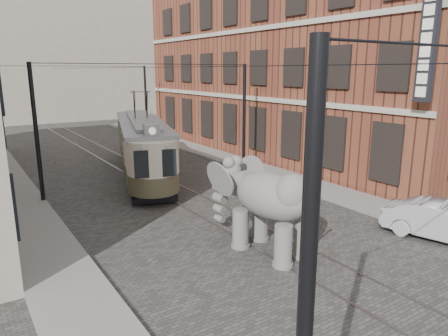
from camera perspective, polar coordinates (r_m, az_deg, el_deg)
ground at (r=16.32m, az=0.23°, el=-6.98°), size 120.00×120.00×0.00m
tram_rails at (r=16.32m, az=0.23°, el=-6.94°), size 1.54×80.00×0.02m
sidewalk_right at (r=20.07m, az=14.70°, el=-3.28°), size 2.00×60.00×0.15m
sidewalk_left at (r=14.08m, az=-22.90°, el=-11.19°), size 2.00×60.00×0.15m
brick_building at (r=29.19m, az=8.81°, el=13.86°), size 8.00×26.00×12.00m
distant_block at (r=53.46m, az=-24.86°, el=13.60°), size 28.00×10.00×14.00m
catenary at (r=19.77m, az=-8.30°, el=5.45°), size 11.00×30.20×6.00m
tram at (r=23.12m, az=-11.25°, el=4.69°), size 5.73×11.71×4.58m
elephant at (r=13.05m, az=6.57°, el=-5.68°), size 3.21×5.00×2.87m
parked_car at (r=16.01m, az=28.00°, el=-6.58°), size 2.42×4.13×1.29m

